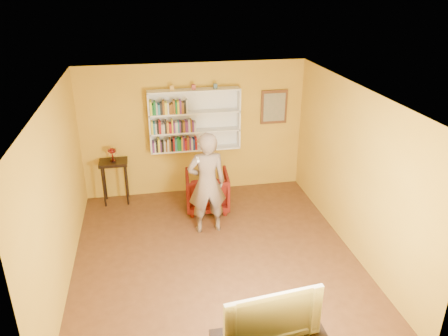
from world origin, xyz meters
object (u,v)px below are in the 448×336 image
Objects in this scene: bookshelf at (194,120)px; television at (270,312)px; person at (207,183)px; ruby_lustre at (112,152)px; armchair at (207,191)px; console_table at (114,168)px.

bookshelf is 4.73m from television.
person is 3.11m from television.
ruby_lustre reaches higher than armchair.
person is at bearing -89.86° from bookshelf.
bookshelf is at bearing 5.57° from console_table.
television is (0.11, -3.90, 0.41)m from armchair.
console_table is 0.48× the size of person.
television is at bearing -67.42° from ruby_lustre.
armchair is at bearing -18.90° from ruby_lustre.
ruby_lustre is 0.24× the size of television.
bookshelf is 1.70m from person.
person is 1.64× the size of television.
television is at bearing 91.63° from person.
person is (1.64, -1.40, 0.19)m from console_table.
armchair is at bearing -100.86° from person.
armchair is 3.92m from television.
television is at bearing -67.42° from console_table.
person is (0.00, -1.56, -0.67)m from bookshelf.
console_table reaches higher than armchair.
console_table is at bearing -43.04° from person.
bookshelf reaches higher than console_table.
person reaches higher than television.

